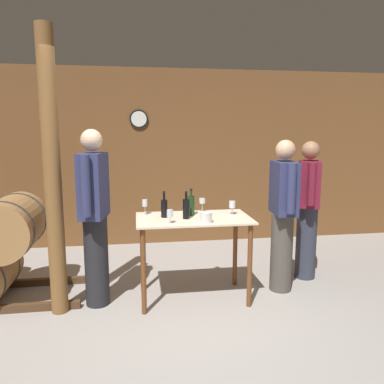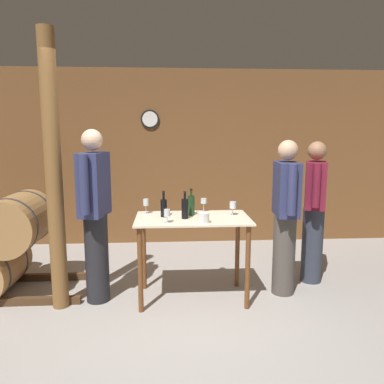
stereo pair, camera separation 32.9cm
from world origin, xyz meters
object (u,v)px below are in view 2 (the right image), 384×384
wine_bottle_center (191,205)px  wine_glass_far_side (233,205)px  wine_glass_near_center (167,213)px  wine_glass_near_left (146,203)px  ice_bucket (203,218)px  wooden_post (54,174)px  wine_bottle_left (185,208)px  person_visitor_bearded (285,214)px  wine_glass_near_right (204,202)px  wine_bottle_far_left (164,207)px  person_host (314,209)px  person_visitor_with_scarf (95,212)px

wine_bottle_center → wine_glass_far_side: bearing=-5.0°
wine_bottle_center → wine_glass_near_center: size_ratio=2.11×
wine_glass_near_left → ice_bucket: 0.74m
wooden_post → wine_bottle_left: (1.27, 0.07, -0.36)m
person_visitor_bearded → wine_glass_near_right: bearing=166.1°
wooden_post → wine_bottle_far_left: size_ratio=9.88×
wooden_post → wine_glass_near_left: wooden_post is taller
wine_bottle_center → ice_bucket: 0.37m
wine_bottle_center → ice_bucket: wine_bottle_center is taller
wine_glass_far_side → ice_bucket: wine_glass_far_side is taller
wooden_post → wine_glass_near_right: size_ratio=18.16×
wine_bottle_left → person_host: size_ratio=0.17×
wooden_post → person_visitor_bearded: size_ratio=1.62×
wine_glass_near_center → ice_bucket: size_ratio=1.17×
wine_bottle_far_left → person_visitor_bearded: (1.30, 0.01, -0.10)m
person_host → person_visitor_with_scarf: (-2.42, -0.36, 0.08)m
wine_glass_far_side → wooden_post: bearing=-174.2°
wine_bottle_far_left → wine_bottle_left: size_ratio=0.97×
wine_bottle_left → wine_glass_near_left: 0.48m
wooden_post → person_host: (2.78, 0.48, -0.48)m
wine_bottle_left → wine_glass_near_center: 0.25m
wine_glass_near_center → person_visitor_with_scarf: size_ratio=0.08×
wine_glass_near_left → wine_glass_far_side: wine_glass_near_left is taller
wine_bottle_left → wine_bottle_center: bearing=64.3°
person_visitor_with_scarf → person_visitor_bearded: (1.99, 0.06, -0.06)m
wooden_post → wine_bottle_left: wooden_post is taller
wine_bottle_left → person_host: 1.57m
wine_glass_near_left → wine_glass_far_side: (0.92, -0.14, -0.01)m
wine_bottle_left → wine_glass_far_side: (0.51, 0.12, -0.00)m
wine_glass_far_side → person_host: (1.00, 0.30, -0.12)m
wine_glass_far_side → wine_bottle_far_left: bearing=-178.4°
wine_glass_near_left → person_visitor_with_scarf: 0.55m
wine_bottle_left → person_visitor_bearded: (1.08, 0.11, -0.11)m
wine_bottle_left → person_visitor_bearded: bearing=5.7°
wine_bottle_left → person_visitor_bearded: size_ratio=0.17×
wine_bottle_left → ice_bucket: bearing=-49.6°
wine_glass_near_center → person_visitor_with_scarf: 0.76m
wine_glass_near_left → wine_glass_near_center: 0.49m
wine_glass_near_left → wine_glass_near_right: (0.63, 0.06, -0.00)m
wine_glass_near_right → person_visitor_with_scarf: 1.17m
wine_bottle_far_left → wine_bottle_center: bearing=11.4°
wooden_post → wine_glass_far_side: size_ratio=18.36×
wine_glass_near_right → person_host: 1.30m
wine_glass_near_center → wine_glass_far_side: 0.75m
ice_bucket → person_host: bearing=24.5°
wine_bottle_left → wine_glass_near_center: wine_bottle_left is taller
wine_bottle_center → wine_bottle_far_left: bearing=-168.6°
wine_bottle_far_left → wine_bottle_center: size_ratio=0.96×
person_visitor_with_scarf → wine_bottle_center: bearing=5.9°
wine_bottle_left → person_visitor_with_scarf: bearing=176.8°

